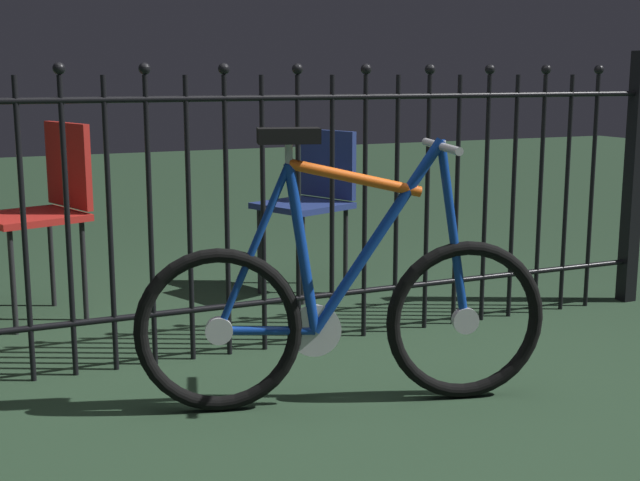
% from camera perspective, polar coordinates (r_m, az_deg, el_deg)
% --- Properties ---
extents(ground_plane, '(20.00, 20.00, 0.00)m').
position_cam_1_polar(ground_plane, '(2.94, 1.33, -11.44)').
color(ground_plane, '#223925').
extents(iron_fence, '(3.97, 0.07, 1.22)m').
position_cam_1_polar(iron_fence, '(3.45, -4.99, 2.41)').
color(iron_fence, black).
rests_on(iron_fence, ground).
extents(bicycle, '(1.36, 0.50, 0.94)m').
position_cam_1_polar(bicycle, '(2.94, 1.59, -4.61)').
color(bicycle, black).
rests_on(bicycle, ground).
extents(chair_navy, '(0.51, 0.50, 0.83)m').
position_cam_1_polar(chair_navy, '(4.45, -0.47, 3.11)').
color(chair_navy, black).
rests_on(chair_navy, ground).
extents(chair_red, '(0.53, 0.52, 0.89)m').
position_cam_1_polar(chair_red, '(4.16, -17.47, 2.55)').
color(chair_red, black).
rests_on(chair_red, ground).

